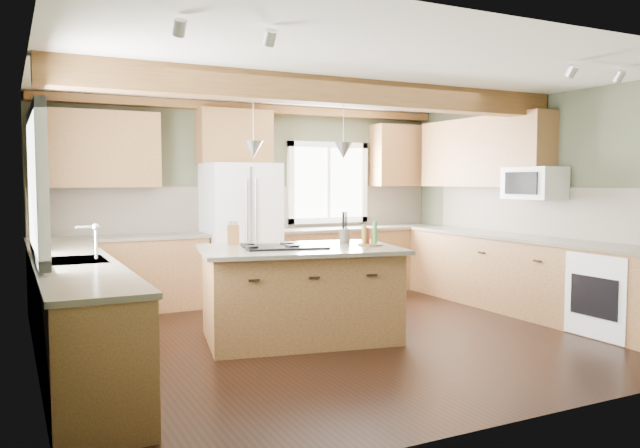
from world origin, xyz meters
name	(u,v)px	position (x,y,z in m)	size (l,w,h in m)	color
floor	(340,336)	(0.00, 0.00, 0.00)	(5.60, 5.60, 0.00)	black
ceiling	(340,77)	(0.00, 0.00, 2.60)	(5.60, 5.60, 0.00)	silver
wall_back	(252,201)	(0.00, 2.50, 1.30)	(5.60, 5.60, 0.00)	#404531
wall_left	(33,216)	(-2.80, 0.00, 1.30)	(5.00, 5.00, 0.00)	#404531
wall_right	(544,204)	(2.80, 0.00, 1.30)	(5.00, 5.00, 0.00)	#404531
ceiling_beam	(335,92)	(0.00, 0.10, 2.47)	(5.55, 0.26, 0.26)	#543618
soffit_trim	(254,108)	(0.00, 2.40, 2.54)	(5.55, 0.20, 0.10)	#543618
backsplash_back	(252,208)	(0.00, 2.48, 1.21)	(5.58, 0.03, 0.58)	brown
backsplash_right	(540,211)	(2.78, 0.05, 1.21)	(0.03, 3.70, 0.58)	brown
base_cab_back_left	(121,276)	(-1.79, 2.20, 0.44)	(2.02, 0.60, 0.88)	brown
counter_back_left	(120,238)	(-1.79, 2.20, 0.90)	(2.06, 0.64, 0.04)	#4F463A
base_cab_back_right	(358,260)	(1.49, 2.20, 0.44)	(2.62, 0.60, 0.88)	brown
counter_back_right	(358,228)	(1.49, 2.20, 0.90)	(2.66, 0.64, 0.04)	#4F463A
base_cab_left	(75,317)	(-2.50, 0.05, 0.44)	(0.60, 3.70, 0.88)	brown
counter_left	(74,262)	(-2.50, 0.05, 0.90)	(0.64, 3.74, 0.04)	#4F463A
base_cab_right	(521,276)	(2.50, 0.05, 0.44)	(0.60, 3.70, 0.88)	brown
counter_right	(522,238)	(2.50, 0.05, 0.90)	(0.64, 3.74, 0.04)	#4F463A
upper_cab_back_left	(99,149)	(-1.99, 2.33, 1.95)	(1.40, 0.35, 0.90)	brown
upper_cab_over_fridge	(235,137)	(-0.30, 2.33, 2.15)	(0.96, 0.35, 0.70)	brown
upper_cab_right	(483,152)	(2.62, 0.90, 1.95)	(0.35, 2.20, 0.90)	brown
upper_cab_back_corner	(401,156)	(2.30, 2.33, 1.95)	(0.90, 0.35, 0.90)	brown
window_left	(34,184)	(-2.78, 0.05, 1.55)	(0.04, 1.60, 1.05)	white
window_back	(328,183)	(1.15, 2.48, 1.55)	(1.10, 0.04, 1.00)	white
sink	(74,262)	(-2.50, 0.05, 0.91)	(0.50, 0.65, 0.03)	#262628
faucet	(96,243)	(-2.32, 0.05, 1.05)	(0.02, 0.02, 0.28)	#B2B2B7
dishwasher	(97,357)	(-2.49, -1.25, 0.43)	(0.60, 0.60, 0.84)	white
oven	(615,294)	(2.49, -1.25, 0.43)	(0.60, 0.72, 0.84)	white
microwave	(534,183)	(2.58, -0.05, 1.55)	(0.40, 0.70, 0.38)	white
pendant_left	(254,149)	(-0.85, 0.19, 1.88)	(0.18, 0.18, 0.16)	#B2B2B7
pendant_right	(343,151)	(0.05, 0.01, 1.88)	(0.18, 0.18, 0.16)	#B2B2B7
refrigerator	(241,233)	(-0.30, 2.12, 0.90)	(0.90, 0.74, 1.80)	white
island	(300,295)	(-0.40, 0.10, 0.44)	(1.82, 1.11, 0.88)	olive
island_top	(300,249)	(-0.40, 0.10, 0.90)	(1.94, 1.23, 0.04)	#4F463A
cooktop	(285,247)	(-0.55, 0.13, 0.93)	(0.79, 0.52, 0.02)	black
knife_block	(233,235)	(-0.90, 0.65, 1.02)	(0.12, 0.09, 0.20)	brown
utensil_crock	(345,236)	(0.19, 0.23, 1.00)	(0.11, 0.11, 0.15)	#39342E
bottle_tray	(370,234)	(0.32, -0.06, 1.04)	(0.26, 0.26, 0.24)	brown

